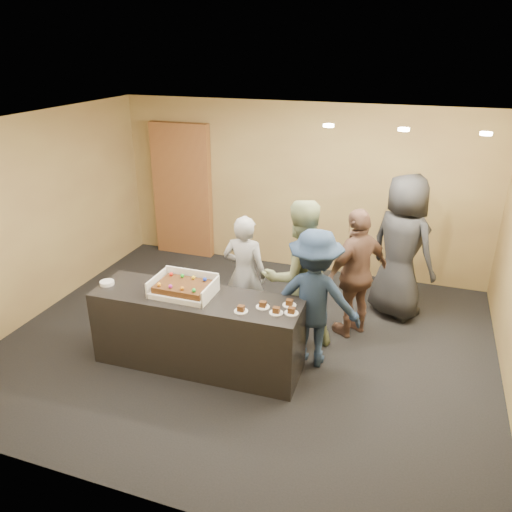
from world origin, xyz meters
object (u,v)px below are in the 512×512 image
plate_stack (107,283)px  person_dark_suit (402,247)px  person_sage_man (299,275)px  person_server_grey (245,274)px  cake_box (184,289)px  storage_cabinet (182,191)px  person_navy_man (314,299)px  person_brown_extra (357,273)px  sheet_cake (183,286)px  serving_counter (198,331)px

plate_stack → person_dark_suit: bearing=33.0°
person_sage_man → plate_stack: bearing=-15.4°
person_server_grey → person_dark_suit: bearing=-151.4°
cake_box → person_sage_man: (1.12, 0.79, -0.00)m
storage_cabinet → person_navy_man: bearing=-40.8°
person_server_grey → person_brown_extra: person_brown_extra is taller
storage_cabinet → person_dark_suit: 3.90m
person_server_grey → storage_cabinet: bearing=-48.5°
cake_box → person_brown_extra: bearing=36.1°
person_sage_man → person_navy_man: (0.27, -0.32, -0.11)m
sheet_cake → plate_stack: 0.96m
serving_counter → person_sage_man: person_sage_man is taller
person_sage_man → storage_cabinet: bearing=-78.2°
cake_box → plate_stack: (-0.96, -0.10, -0.03)m
cake_box → person_dark_suit: size_ratio=0.35×
sheet_cake → person_navy_man: (1.39, 0.50, -0.17)m
serving_counter → person_navy_man: person_navy_man is taller
cake_box → person_server_grey: person_server_grey is taller
person_navy_man → person_brown_extra: person_brown_extra is taller
storage_cabinet → person_sage_man: size_ratio=1.22×
plate_stack → cake_box: bearing=5.9°
cake_box → person_sage_man: size_ratio=0.37×
plate_stack → person_brown_extra: bearing=26.9°
cake_box → person_brown_extra: (1.75, 1.27, -0.10)m
plate_stack → person_brown_extra: size_ratio=0.10×
plate_stack → serving_counter: bearing=3.8°
person_sage_man → person_dark_suit: 1.62m
serving_counter → person_dark_suit: size_ratio=1.20×
storage_cabinet → person_navy_man: 3.87m
serving_counter → person_dark_suit: bearing=42.4°
cake_box → plate_stack: 0.96m
person_server_grey → person_navy_man: (1.01, -0.44, 0.05)m
storage_cabinet → cake_box: storage_cabinet is taller
cake_box → person_sage_man: bearing=35.1°
person_server_grey → person_sage_man: 0.76m
sheet_cake → person_server_grey: person_server_grey is taller
storage_cabinet → plate_stack: bearing=-79.6°
plate_stack → person_navy_man: 2.42m
plate_stack → person_navy_man: bearing=13.7°
serving_counter → person_server_grey: size_ratio=1.53×
sheet_cake → person_sage_man: bearing=36.0°
person_brown_extra → cake_box: bearing=-16.5°
person_brown_extra → person_dark_suit: size_ratio=0.85×
sheet_cake → person_navy_man: size_ratio=0.35×
cake_box → person_brown_extra: 2.17m
sheet_cake → person_dark_suit: bearing=41.8°
storage_cabinet → sheet_cake: storage_cabinet is taller
person_sage_man → person_dark_suit: (1.11, 1.18, 0.05)m
plate_stack → person_brown_extra: person_brown_extra is taller
serving_counter → person_dark_suit: (2.08, 2.00, 0.55)m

